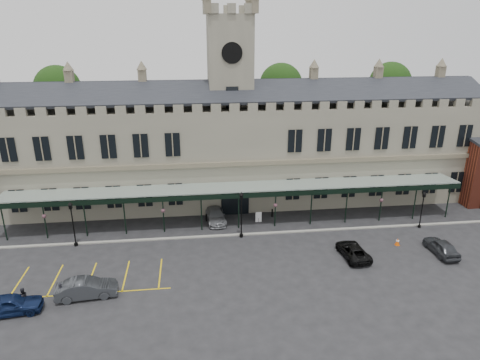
{
  "coord_description": "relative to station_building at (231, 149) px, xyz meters",
  "views": [
    {
      "loc": [
        -4.8,
        -34.57,
        20.8
      ],
      "look_at": [
        0.0,
        6.0,
        6.0
      ],
      "focal_mm": 32.0,
      "sensor_mm": 36.0,
      "label": 1
    }
  ],
  "objects": [
    {
      "name": "car_taxi",
      "position": [
        -2.37,
        -6.63,
        -5.76
      ],
      "size": [
        2.3,
        4.99,
        1.41
      ],
      "primitive_type": "imported",
      "rotation": [
        0.0,
        0.0,
        0.07
      ],
      "color": "gray",
      "rests_on": "ground"
    },
    {
      "name": "tree_behind_right",
      "position": [
        24.0,
        9.09,
        6.35
      ],
      "size": [
        6.0,
        6.0,
        16.0
      ],
      "color": "#332314",
      "rests_on": "ground"
    },
    {
      "name": "lamp_post_left",
      "position": [
        -16.67,
        -10.76,
        -3.63
      ],
      "size": [
        0.45,
        0.45,
        4.79
      ],
      "color": "black",
      "rests_on": "ground"
    },
    {
      "name": "car_left_b",
      "position": [
        -13.67,
        -19.74,
        -5.67
      ],
      "size": [
        4.98,
        2.18,
        1.59
      ],
      "primitive_type": "imported",
      "rotation": [
        0.0,
        0.0,
        1.68
      ],
      "color": "#313438",
      "rests_on": "ground"
    },
    {
      "name": "car_right_a",
      "position": [
        18.77,
        -16.52,
        -5.73
      ],
      "size": [
        1.81,
        4.37,
        1.48
      ],
      "primitive_type": "imported",
      "rotation": [
        0.0,
        0.0,
        3.16
      ],
      "color": "#313438",
      "rests_on": "ground"
    },
    {
      "name": "parking_markings",
      "position": [
        -14.0,
        -17.41,
        -6.47
      ],
      "size": [
        16.0,
        6.0,
        0.01
      ],
      "primitive_type": null,
      "color": "gold",
      "rests_on": "ground"
    },
    {
      "name": "bollard_right",
      "position": [
        4.17,
        -6.25,
        -6.0
      ],
      "size": [
        0.17,
        0.17,
        0.94
      ],
      "primitive_type": "cylinder",
      "color": "black",
      "rests_on": "ground"
    },
    {
      "name": "kerb",
      "position": [
        0.0,
        -10.41,
        -6.41
      ],
      "size": [
        60.0,
        0.4,
        0.12
      ],
      "primitive_type": "cube",
      "color": "gray",
      "rests_on": "ground"
    },
    {
      "name": "canopy",
      "position": [
        0.0,
        -8.45,
        -4.06
      ],
      "size": [
        50.0,
        4.1,
        4.3
      ],
      "color": "#8C9E93",
      "rests_on": "ground"
    },
    {
      "name": "car_van",
      "position": [
        10.08,
        -16.12,
        -5.83
      ],
      "size": [
        2.43,
        4.72,
        1.27
      ],
      "primitive_type": "imported",
      "rotation": [
        0.0,
        0.0,
        3.21
      ],
      "color": "black",
      "rests_on": "ground"
    },
    {
      "name": "bollard_left",
      "position": [
        -3.43,
        -6.61,
        -6.01
      ],
      "size": [
        0.16,
        0.16,
        0.91
      ],
      "primitive_type": "cylinder",
      "color": "black",
      "rests_on": "ground"
    },
    {
      "name": "car_left_a",
      "position": [
        -18.97,
        -21.23,
        -5.68
      ],
      "size": [
        4.8,
        2.38,
        1.57
      ],
      "primitive_type": "imported",
      "rotation": [
        0.0,
        0.0,
        1.69
      ],
      "color": "#0E1A3E",
      "rests_on": "ground"
    },
    {
      "name": "lamp_post_mid",
      "position": [
        0.03,
        -10.83,
        -3.46
      ],
      "size": [
        0.48,
        0.48,
        5.07
      ],
      "color": "black",
      "rests_on": "ground"
    },
    {
      "name": "ground",
      "position": [
        0.0,
        -15.91,
        -6.47
      ],
      "size": [
        140.0,
        140.0,
        0.0
      ],
      "primitive_type": "plane",
      "color": "black"
    },
    {
      "name": "clock_tower",
      "position": [
        0.0,
        0.09,
        6.64
      ],
      "size": [
        5.6,
        5.6,
        24.8
      ],
      "color": "slate",
      "rests_on": "ground"
    },
    {
      "name": "traffic_cone",
      "position": [
        15.4,
        -14.41,
        -6.1
      ],
      "size": [
        0.47,
        0.47,
        0.74
      ],
      "rotation": [
        0.0,
        0.0,
        -0.36
      ],
      "color": "#DB4F06",
      "rests_on": "ground"
    },
    {
      "name": "tree_behind_mid",
      "position": [
        8.0,
        9.09,
        6.35
      ],
      "size": [
        6.0,
        6.0,
        16.0
      ],
      "color": "#332314",
      "rests_on": "ground"
    },
    {
      "name": "tree_behind_left",
      "position": [
        -22.0,
        9.09,
        6.35
      ],
      "size": [
        6.0,
        6.0,
        16.0
      ],
      "color": "#332314",
      "rests_on": "ground"
    },
    {
      "name": "station_building",
      "position": [
        0.0,
        0.0,
        0.0
      ],
      "size": [
        60.0,
        10.36,
        17.3
      ],
      "color": "slate",
      "rests_on": "ground"
    },
    {
      "name": "lamp_post_right",
      "position": [
        19.62,
        -10.92,
        -3.96
      ],
      "size": [
        0.4,
        0.4,
        4.24
      ],
      "color": "black",
      "rests_on": "ground"
    },
    {
      "name": "person_a",
      "position": [
        -15.55,
        -20.02,
        -5.68
      ],
      "size": [
        0.69,
        0.61,
        1.58
      ],
      "primitive_type": "imported",
      "rotation": [
        0.0,
        0.0,
        0.52
      ],
      "color": "black",
      "rests_on": "ground"
    },
    {
      "name": "person_b",
      "position": [
        -18.3,
        -20.52,
        -5.64
      ],
      "size": [
        1.02,
        1.01,
        1.66
      ],
      "primitive_type": "imported",
      "rotation": [
        0.0,
        0.0,
        3.9
      ],
      "color": "black",
      "rests_on": "ground"
    },
    {
      "name": "sign_board",
      "position": [
        2.38,
        -7.45,
        -5.89
      ],
      "size": [
        0.7,
        0.06,
        1.19
      ],
      "rotation": [
        0.0,
        0.0,
        0.01
      ],
      "color": "black",
      "rests_on": "ground"
    }
  ]
}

